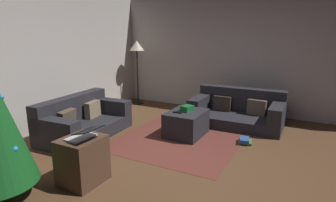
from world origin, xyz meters
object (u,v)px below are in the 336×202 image
(couch_right, at_px, (238,111))
(corner_lamp, at_px, (137,50))
(book_stack, at_px, (245,141))
(tv_remote, at_px, (177,112))
(gift_box, at_px, (187,108))
(laptop, at_px, (84,135))
(couch_left, at_px, (82,121))
(ottoman, at_px, (186,123))
(side_table, at_px, (83,160))

(couch_right, distance_m, corner_lamp, 2.93)
(book_stack, bearing_deg, tv_remote, 103.23)
(gift_box, height_order, laptop, laptop)
(gift_box, bearing_deg, couch_left, 118.78)
(ottoman, distance_m, side_table, 2.14)
(ottoman, bearing_deg, gift_box, 5.96)
(side_table, xyz_separation_m, book_stack, (2.21, -1.46, -0.25))
(tv_remote, distance_m, book_stack, 1.23)
(ottoman, bearing_deg, laptop, 169.77)
(couch_right, xyz_separation_m, ottoman, (-1.11, 0.63, -0.04))
(couch_right, bearing_deg, corner_lamp, -9.88)
(tv_remote, bearing_deg, couch_left, 110.51)
(tv_remote, bearing_deg, side_table, 166.15)
(gift_box, xyz_separation_m, corner_lamp, (1.49, 2.05, 0.86))
(couch_left, xyz_separation_m, couch_right, (1.98, -2.28, -0.01))
(laptop, bearing_deg, side_table, 88.51)
(side_table, xyz_separation_m, laptop, (-0.00, -0.05, 0.34))
(gift_box, relative_size, tv_remote, 1.29)
(gift_box, xyz_separation_m, tv_remote, (-0.19, 0.10, -0.04))
(laptop, bearing_deg, corner_lamp, 24.86)
(ottoman, distance_m, laptop, 2.17)
(book_stack, relative_size, corner_lamp, 0.18)
(couch_left, relative_size, couch_right, 0.97)
(corner_lamp, bearing_deg, tv_remote, -130.63)
(ottoman, xyz_separation_m, laptop, (-2.10, 0.38, 0.42))
(ottoman, xyz_separation_m, corner_lamp, (1.52, 2.06, 1.13))
(couch_right, distance_m, side_table, 3.38)
(tv_remote, distance_m, laptop, 1.97)
(ottoman, relative_size, laptop, 2.08)
(laptop, bearing_deg, book_stack, -32.45)
(side_table, height_order, corner_lamp, corner_lamp)
(gift_box, relative_size, laptop, 0.56)
(couch_right, distance_m, gift_box, 1.27)
(tv_remote, relative_size, corner_lamp, 0.10)
(gift_box, bearing_deg, laptop, 170.04)
(couch_right, height_order, book_stack, couch_right)
(book_stack, bearing_deg, gift_box, 94.12)
(couch_left, xyz_separation_m, tv_remote, (0.71, -1.55, 0.18))
(couch_left, bearing_deg, laptop, 42.37)
(gift_box, distance_m, side_table, 2.19)
(couch_left, bearing_deg, corner_lamp, -173.75)
(couch_left, distance_m, gift_box, 1.89)
(ottoman, xyz_separation_m, gift_box, (0.04, 0.00, 0.27))
(couch_right, bearing_deg, book_stack, 110.23)
(tv_remote, height_order, side_table, side_table)
(couch_right, xyz_separation_m, side_table, (-3.21, 1.06, 0.03))
(book_stack, bearing_deg, couch_left, 110.08)
(couch_right, distance_m, book_stack, 1.10)
(ottoman, relative_size, corner_lamp, 0.48)
(couch_left, distance_m, tv_remote, 1.71)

